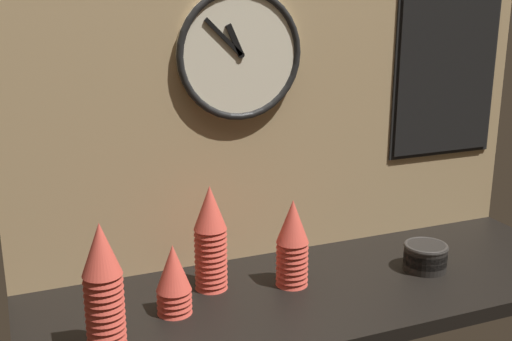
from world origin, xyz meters
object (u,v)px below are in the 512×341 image
wall_clock (240,55)px  menu_board (446,71)px  cup_stack_center (292,243)px  cup_stack_left (174,280)px  cup_stack_center_left (210,238)px  cup_stack_far_left (103,288)px  bowl_stack_right (425,256)px

wall_clock → menu_board: size_ratio=0.66×
cup_stack_center → wall_clock: size_ratio=0.67×
cup_stack_center → menu_board: menu_board is taller
cup_stack_left → cup_stack_center_left: bearing=37.4°
cup_stack_far_left → bowl_stack_right: (92.19, 8.63, -11.12)cm
cup_stack_center_left → bowl_stack_right: bearing=-11.1°
bowl_stack_right → cup_stack_center: bearing=171.9°
cup_stack_center_left → wall_clock: size_ratio=0.80×
cup_stack_far_left → bowl_stack_right: size_ratio=2.41×
cup_stack_center → cup_stack_center_left: (-21.05, 6.31, 2.32)cm
cup_stack_left → bowl_stack_right: 73.83cm
cup_stack_center → cup_stack_far_left: 54.45cm
cup_stack_center → bowl_stack_right: 40.93cm
wall_clock → menu_board: menu_board is taller
cup_stack_center_left → wall_clock: 50.30cm
cup_stack_center_left → bowl_stack_right: (60.79, -11.96, -10.35)cm
bowl_stack_right → menu_board: 60.39cm
cup_stack_center_left → cup_stack_center: bearing=-16.7°
cup_stack_left → menu_board: menu_board is taller
cup_stack_center_left → wall_clock: bearing=44.8°
wall_clock → cup_stack_left: bearing=-138.5°
cup_stack_left → cup_stack_center: bearing=5.9°
cup_stack_center → menu_board: (63.31, 21.14, 40.69)cm
cup_stack_center → cup_stack_center_left: bearing=163.3°
cup_stack_center_left → menu_board: bearing=10.0°
cup_stack_center → cup_stack_left: (-33.90, -3.49, -3.09)cm
cup_stack_center → bowl_stack_right: (39.74, -5.65, -8.03)cm
cup_stack_left → bowl_stack_right: bearing=-1.7°
wall_clock → menu_board: bearing=0.7°
cup_stack_far_left → cup_stack_left: (18.56, 10.79, -6.18)cm
cup_stack_center_left → menu_board: menu_board is taller
cup_stack_center → menu_board: size_ratio=0.44×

